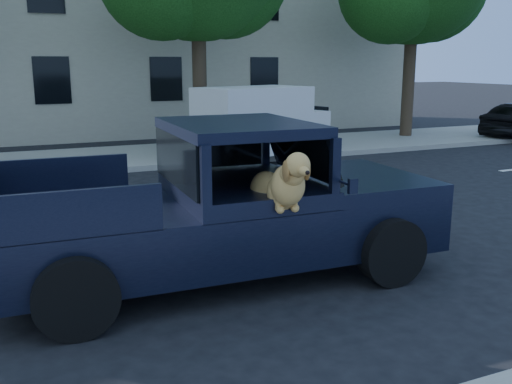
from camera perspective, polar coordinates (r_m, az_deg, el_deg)
ground at (r=8.00m, az=-17.71°, el=-8.30°), size 120.00×120.00×0.00m
far_sidewalk at (r=16.89m, az=-21.36°, el=2.67°), size 60.00×4.00×0.15m
lane_stripes at (r=11.53m, az=-9.80°, el=-1.38°), size 21.60×0.14×0.01m
building_main at (r=24.30m, az=-15.86°, el=16.38°), size 26.00×6.00×9.00m
pickup_truck at (r=7.50m, az=-4.28°, el=-3.50°), size 5.82×3.03×2.06m
mail_truck at (r=16.50m, az=0.42°, el=6.33°), size 4.22×2.87×2.13m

